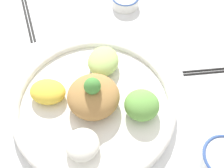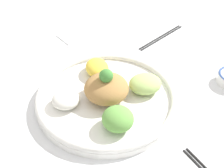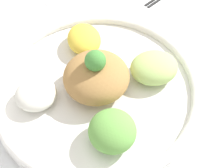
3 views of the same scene
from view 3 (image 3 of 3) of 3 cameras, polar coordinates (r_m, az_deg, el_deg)
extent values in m
plane|color=white|center=(0.67, -0.37, 1.14)|extent=(2.40, 2.40, 0.00)
cylinder|color=white|center=(0.64, -2.71, -1.15)|extent=(0.41, 0.41, 0.02)
torus|color=white|center=(0.62, -2.76, -0.34)|extent=(0.41, 0.41, 0.02)
ellipsoid|color=white|center=(0.61, -13.72, -1.81)|extent=(0.08, 0.08, 0.04)
ellipsoid|color=#6BAD4C|center=(0.54, 0.07, -8.57)|extent=(0.09, 0.09, 0.06)
ellipsoid|color=#B7DB7A|center=(0.63, 7.70, 2.99)|extent=(0.09, 0.10, 0.05)
ellipsoid|color=yellow|center=(0.69, -5.12, 8.16)|extent=(0.10, 0.08, 0.04)
ellipsoid|color=#AD7F47|center=(0.60, -2.87, 1.35)|extent=(0.13, 0.13, 0.07)
sphere|color=#478E3D|center=(0.57, -3.06, 4.28)|extent=(0.04, 0.04, 0.04)
ellipsoid|color=silver|center=(0.86, -10.96, 14.70)|extent=(0.06, 0.06, 0.01)
camera|label=1|loc=(0.37, -80.09, 33.00)|focal=42.00mm
camera|label=2|loc=(0.32, -176.52, -31.42)|focal=50.00mm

